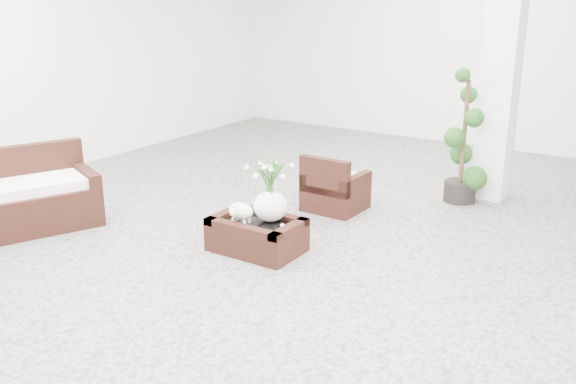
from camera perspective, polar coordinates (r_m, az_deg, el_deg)
The scene contains 9 objects.
ground at distance 6.70m, azimuth 0.47°, elevation -4.85°, with size 11.00×11.00×0.00m, color gray.
column at distance 8.33m, azimuth 18.52°, elevation 11.16°, with size 0.40×0.40×3.50m, color white.
coffee_table at distance 6.54m, azimuth -2.78°, elevation -3.95°, with size 0.90×0.60×0.31m, color black.
sheep_figurine at distance 6.44m, azimuth -4.20°, elevation -1.84°, with size 0.28×0.23×0.21m, color white.
planter_narcissus at distance 6.38m, azimuth -1.60°, elevation 0.80°, with size 0.44×0.44×0.80m, color white, non-canonical shape.
tealight at distance 6.33m, azimuth -0.50°, elevation -3.00°, with size 0.04×0.04×0.03m, color white.
armchair at distance 7.72m, azimuth 4.27°, elevation 0.90°, with size 0.65×0.62×0.69m, color black.
loveseat at distance 7.60m, azimuth -22.93°, elevation -0.01°, with size 1.65×0.79×0.88m, color black.
topiary at distance 8.17m, azimuth 15.38°, elevation 4.68°, with size 0.44×0.44×1.63m, color #1A3E13, non-canonical shape.
Camera 1 is at (3.35, -5.20, 2.56)m, focal length 40.01 mm.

